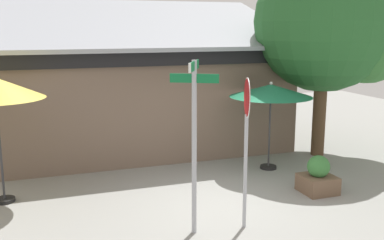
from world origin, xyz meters
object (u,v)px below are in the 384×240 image
street_sign_post (194,131)px  shade_tree (334,25)px  stop_sign (246,126)px  sidewalk_planter (318,177)px  patio_umbrella_forest_green_center (271,91)px

street_sign_post → shade_tree: (5.55, 3.66, 1.87)m
stop_sign → sidewalk_planter: (2.42, 1.13, -1.63)m
stop_sign → patio_umbrella_forest_green_center: stop_sign is taller
sidewalk_planter → stop_sign: bearing=-155.0°
street_sign_post → stop_sign: (0.99, -0.10, 0.04)m
patio_umbrella_forest_green_center → sidewalk_planter: (0.18, -2.00, -1.75)m
street_sign_post → sidewalk_planter: 3.90m
stop_sign → shade_tree: bearing=39.4°
shade_tree → street_sign_post: bearing=-146.6°
sidewalk_planter → shade_tree: bearing=50.8°
shade_tree → sidewalk_planter: shade_tree is taller
street_sign_post → stop_sign: street_sign_post is taller
patio_umbrella_forest_green_center → shade_tree: shade_tree is taller
street_sign_post → patio_umbrella_forest_green_center: 4.43m
shade_tree → sidewalk_planter: 4.84m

